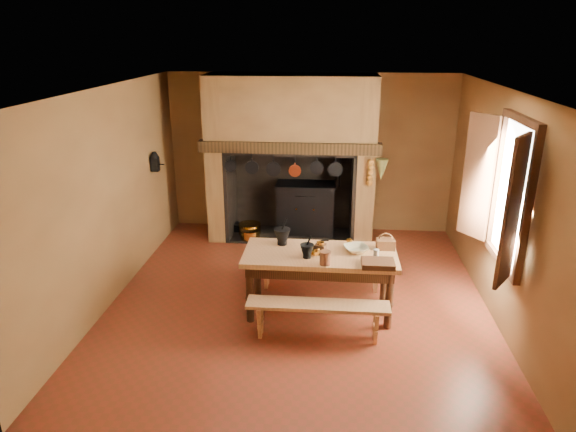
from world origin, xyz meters
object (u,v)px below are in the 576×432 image
object	(u,v)px
work_table	(320,262)
bench_front	(318,312)
coffee_grinder	(320,248)
iron_range	(306,208)
mixing_bowl	(356,249)
wicker_basket	(386,244)

from	to	relation	value
work_table	bench_front	bearing A→B (deg)	-90.00
bench_front	coffee_grinder	distance (m)	0.82
iron_range	work_table	xyz separation A→B (m)	(0.33, -2.75, 0.22)
mixing_bowl	coffee_grinder	bearing A→B (deg)	-166.34
work_table	mixing_bowl	world-z (taller)	mixing_bowl
iron_range	mixing_bowl	distance (m)	2.81
bench_front	work_table	bearing A→B (deg)	90.00
work_table	coffee_grinder	bearing A→B (deg)	-88.23
work_table	mixing_bowl	distance (m)	0.48
work_table	bench_front	size ratio (longest dim) A/B	1.15
iron_range	work_table	bearing A→B (deg)	-83.25
coffee_grinder	wicker_basket	bearing A→B (deg)	28.98
bench_front	coffee_grinder	xyz separation A→B (m)	(0.00, 0.61, 0.55)
iron_range	coffee_grinder	world-z (taller)	iron_range
bench_front	mixing_bowl	world-z (taller)	mixing_bowl
iron_range	coffee_grinder	size ratio (longest dim) A/B	8.14
iron_range	bench_front	xyz separation A→B (m)	(0.33, -3.39, -0.13)
work_table	coffee_grinder	distance (m)	0.21
work_table	wicker_basket	size ratio (longest dim) A/B	8.22
iron_range	bench_front	distance (m)	3.41
bench_front	mixing_bowl	size ratio (longest dim) A/B	5.60
bench_front	coffee_grinder	bearing A→B (deg)	89.92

